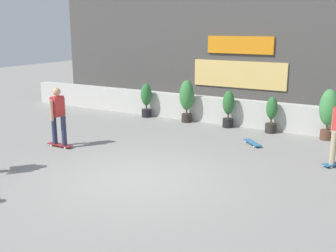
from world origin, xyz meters
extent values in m
plane|color=gray|center=(0.00, 0.00, 0.00)|extent=(48.00, 48.00, 0.00)
cube|color=beige|center=(0.00, 6.00, 0.45)|extent=(18.00, 0.40, 0.90)
cube|color=#4C4947|center=(0.00, 10.00, 3.25)|extent=(20.00, 2.00, 6.50)
cube|color=orange|center=(-0.87, 8.96, 2.60)|extent=(2.80, 0.08, 0.70)
cube|color=#F2CC72|center=(-0.87, 8.97, 1.40)|extent=(4.00, 0.06, 1.10)
cylinder|color=black|center=(-3.24, 5.55, 0.15)|extent=(0.36, 0.36, 0.30)
cylinder|color=brown|center=(-3.24, 5.55, 0.38)|extent=(0.06, 0.06, 0.15)
ellipsoid|color=#2D6B33|center=(-3.24, 5.55, 0.86)|extent=(0.40, 0.40, 0.82)
cylinder|color=#2D2823|center=(-1.54, 5.55, 0.15)|extent=(0.36, 0.36, 0.30)
cylinder|color=brown|center=(-1.54, 5.55, 0.38)|extent=(0.06, 0.06, 0.15)
ellipsoid|color=#387F3D|center=(-1.54, 5.55, 0.98)|extent=(0.51, 0.51, 1.05)
cylinder|color=black|center=(0.04, 5.55, 0.15)|extent=(0.36, 0.36, 0.30)
cylinder|color=brown|center=(0.04, 5.55, 0.38)|extent=(0.06, 0.06, 0.15)
ellipsoid|color=#2D6B33|center=(0.04, 5.55, 0.85)|extent=(0.40, 0.40, 0.81)
cylinder|color=#2D2823|center=(1.51, 5.55, 0.15)|extent=(0.36, 0.36, 0.30)
cylinder|color=brown|center=(1.51, 5.55, 0.38)|extent=(0.06, 0.06, 0.15)
ellipsoid|color=#2D6B33|center=(1.51, 5.55, 0.81)|extent=(0.35, 0.35, 0.72)
cylinder|color=brown|center=(3.20, 5.55, 0.15)|extent=(0.36, 0.36, 0.30)
cylinder|color=brown|center=(3.20, 5.55, 0.38)|extent=(0.06, 0.06, 0.15)
ellipsoid|color=#428C47|center=(3.20, 5.55, 1.00)|extent=(0.53, 0.53, 1.09)
cylinder|color=silver|center=(3.61, 3.00, 0.03)|extent=(0.06, 0.06, 0.06)
cylinder|color=silver|center=(3.74, 2.91, 0.03)|extent=(0.06, 0.06, 0.06)
cylinder|color=tan|center=(3.73, 3.02, 0.49)|extent=(0.14, 0.14, 0.82)
cylinder|color=#9E7051|center=(3.64, 3.30, 1.10)|extent=(0.09, 0.09, 0.58)
cube|color=maroon|center=(-3.25, 1.01, 0.07)|extent=(0.80, 0.21, 0.02)
cylinder|color=silver|center=(-2.99, 1.09, 0.03)|extent=(0.06, 0.03, 0.06)
cylinder|color=silver|center=(-2.99, 0.93, 0.03)|extent=(0.06, 0.03, 0.06)
cylinder|color=silver|center=(-3.51, 1.08, 0.03)|extent=(0.06, 0.03, 0.06)
cylinder|color=silver|center=(-3.51, 0.92, 0.03)|extent=(0.06, 0.03, 0.06)
cylinder|color=#282D4C|center=(-3.07, 1.01, 0.49)|extent=(0.14, 0.14, 0.82)
cylinder|color=#282D4C|center=(-3.43, 1.00, 0.49)|extent=(0.14, 0.14, 0.82)
cube|color=red|center=(-3.25, 1.01, 1.18)|extent=(0.20, 0.36, 0.56)
sphere|color=tan|center=(-3.25, 1.01, 1.59)|extent=(0.22, 0.22, 0.22)
cylinder|color=tan|center=(-3.26, 1.24, 1.10)|extent=(0.09, 0.09, 0.58)
cylinder|color=tan|center=(-3.25, 0.77, 1.10)|extent=(0.09, 0.09, 0.58)
cube|color=#266699|center=(1.44, 3.92, 0.07)|extent=(0.71, 0.70, 0.02)
cylinder|color=silver|center=(1.19, 4.05, 0.03)|extent=(0.06, 0.06, 0.06)
cylinder|color=silver|center=(1.30, 4.16, 0.03)|extent=(0.06, 0.06, 0.06)
cylinder|color=silver|center=(1.57, 3.68, 0.03)|extent=(0.06, 0.06, 0.06)
cylinder|color=silver|center=(1.68, 3.80, 0.03)|extent=(0.06, 0.06, 0.06)
camera|label=1|loc=(4.91, -7.15, 3.34)|focal=43.59mm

